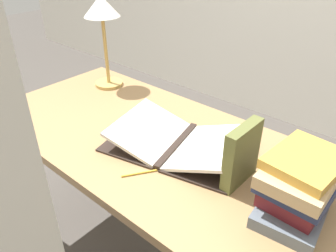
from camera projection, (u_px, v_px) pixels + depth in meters
name	position (u px, v px, depth m)	size (l,w,h in m)	color
reading_desk	(157.00, 159.00, 1.34)	(1.55, 0.72, 0.76)	#937047
open_book	(177.00, 142.00, 1.23)	(0.57, 0.44, 0.08)	black
book_stack_tall	(300.00, 185.00, 0.92)	(0.20, 0.31, 0.19)	slate
book_standing_upright	(242.00, 155.00, 1.02)	(0.04, 0.17, 0.21)	brown
reading_lamp	(102.00, 16.00, 1.55)	(0.17, 0.17, 0.45)	tan
coffee_mug	(240.00, 148.00, 1.16)	(0.08, 0.10, 0.10)	#335184
pencil	(145.00, 172.00, 1.11)	(0.09, 0.14, 0.01)	gold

